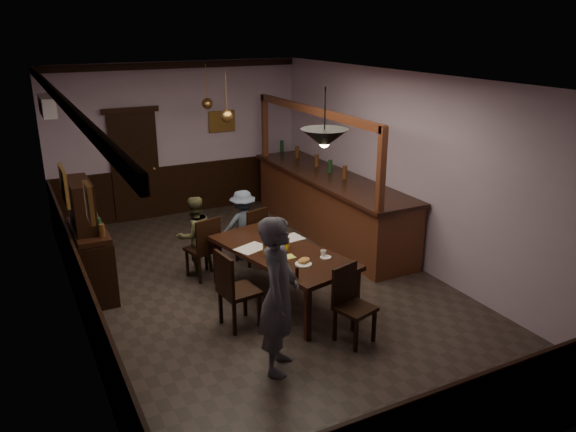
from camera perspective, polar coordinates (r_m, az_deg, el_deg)
room at (r=7.68m, az=-2.48°, el=2.51°), size 5.01×8.01×3.01m
dining_table at (r=7.68m, az=-0.65°, el=-3.94°), size 1.45×2.36×0.75m
chair_far_left at (r=8.47m, az=-8.44°, el=-3.00°), size 0.52×0.52×0.98m
chair_far_right at (r=8.94m, az=-3.52°, el=-1.77°), size 0.49×0.49×0.94m
chair_near at (r=6.86m, az=6.36°, el=-8.52°), size 0.51×0.51×0.95m
chair_side at (r=7.08m, az=-5.59°, el=-7.19°), size 0.50×0.50×1.03m
person_standing at (r=6.11m, az=-0.95°, el=-8.08°), size 0.73×0.78×1.80m
person_seated_left at (r=8.66m, az=-9.45°, el=-1.96°), size 0.68×0.58×1.23m
person_seated_right at (r=9.12m, az=-4.58°, el=-0.90°), size 0.78×0.50×1.16m
newspaper_left at (r=7.72m, az=-3.75°, el=-3.29°), size 0.50×0.43×0.01m
newspaper_right at (r=8.04m, az=0.01°, el=-2.31°), size 0.45×0.35×0.01m
napkin at (r=7.44m, az=0.08°, el=-4.15°), size 0.18×0.18×0.00m
saucer at (r=7.43m, az=3.84°, el=-4.20°), size 0.15×0.15×0.01m
coffee_cup at (r=7.45m, az=3.59°, el=-3.77°), size 0.10×0.10×0.07m
pastry_plate at (r=7.21m, az=1.57°, el=-4.90°), size 0.22×0.22×0.01m
pastry_ring_a at (r=7.23m, az=1.52°, el=-4.60°), size 0.13×0.13×0.04m
pastry_ring_b at (r=7.27m, az=1.75°, el=-4.46°), size 0.13×0.13×0.04m
soda_can at (r=7.60m, az=-0.14°, el=-3.16°), size 0.07×0.07×0.12m
beer_glass at (r=7.48m, az=-2.38°, el=-3.24°), size 0.06×0.06×0.20m
water_glass at (r=7.72m, az=-0.05°, el=-2.66°), size 0.06×0.06×0.15m
pepper_mill at (r=6.83m, az=0.92°, el=-5.75°), size 0.04×0.04×0.14m
sideboard at (r=8.38m, az=-19.48°, el=-3.17°), size 0.45×1.27×1.68m
bar_counter at (r=10.12m, az=4.26°, el=1.25°), size 0.98×4.19×2.35m
door_back at (r=11.18m, az=-15.26°, el=4.76°), size 0.90×0.06×2.10m
ac_unit at (r=9.70m, az=-23.27°, el=10.24°), size 0.20×0.85×0.30m
picture_left_small at (r=5.36m, az=-19.56°, el=1.27°), size 0.04×0.28×0.36m
picture_left_large at (r=7.78m, az=-21.81°, el=2.89°), size 0.04×0.62×0.48m
picture_back at (r=11.52m, az=-6.74°, el=9.53°), size 0.55×0.04×0.42m
pendant_iron at (r=6.59m, az=3.72°, el=7.87°), size 0.56×0.56×0.70m
pendant_brass_mid at (r=8.95m, az=-6.22°, el=10.05°), size 0.20×0.20×0.81m
pendant_brass_far at (r=10.41m, az=-8.21°, el=11.23°), size 0.20×0.20×0.81m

